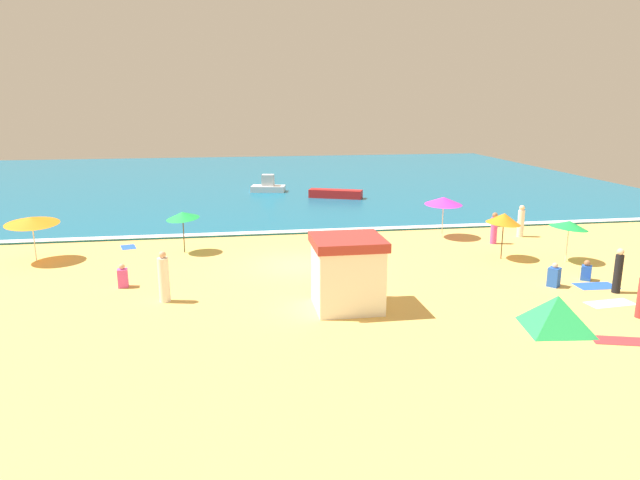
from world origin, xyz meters
TOP-DOWN VIEW (x-y plane):
  - ground_plane at (0.00, 0.00)m, footprint 60.00×60.00m
  - ocean_water at (0.00, 28.00)m, footprint 60.00×44.00m
  - wave_breaker_foam at (0.00, 6.30)m, footprint 57.00×0.70m
  - lifeguard_cabana at (0.91, -5.51)m, footprint 2.40×2.31m
  - beach_umbrella_0 at (9.15, -0.39)m, footprint 2.10×2.08m
  - beach_umbrella_2 at (8.02, 4.06)m, footprint 2.01×2.03m
  - beach_umbrella_3 at (-5.16, 3.07)m, footprint 2.20×2.20m
  - beach_umbrella_4 at (11.79, -1.30)m, footprint 1.90×1.87m
  - beach_umbrella_5 at (-11.63, 2.56)m, footprint 2.63×2.65m
  - beach_tent at (7.04, -8.42)m, footprint 2.79×2.76m
  - beachgoer_0 at (9.29, -4.50)m, footprint 0.56×0.56m
  - beachgoer_1 at (10.09, 2.36)m, footprint 0.36×0.36m
  - beachgoer_2 at (11.20, -5.55)m, footprint 0.41×0.41m
  - beachgoer_3 at (11.02, -3.95)m, footprint 0.52×0.52m
  - beachgoer_5 at (-5.39, -3.86)m, footprint 0.54×0.54m
  - beachgoer_8 at (-7.15, -1.91)m, footprint 0.40×0.40m
  - beachgoer_10 at (12.17, 3.57)m, footprint 0.46×0.46m
  - beach_towel_0 at (10.23, -6.62)m, footprint 1.79×0.88m
  - beach_towel_1 at (10.96, -4.73)m, footprint 1.58×0.95m
  - beach_towel_2 at (-7.97, 4.53)m, footprint 0.91×1.16m
  - beach_towel_3 at (8.38, -9.63)m, footprint 1.66×1.10m
  - small_boat_0 at (0.10, 20.61)m, footprint 2.81×1.85m
  - small_boat_1 at (4.74, 16.83)m, footprint 3.93×2.36m

SIDE VIEW (x-z plane):
  - ground_plane at x=0.00m, z-range 0.00..0.00m
  - beach_towel_0 at x=10.23m, z-range 0.00..0.01m
  - beach_towel_1 at x=10.96m, z-range 0.00..0.01m
  - beach_towel_2 at x=-7.97m, z-range 0.00..0.01m
  - beach_towel_3 at x=8.38m, z-range 0.00..0.01m
  - ocean_water at x=0.00m, z-range 0.00..0.10m
  - wave_breaker_foam at x=0.00m, z-range 0.10..0.11m
  - beachgoer_3 at x=11.02m, z-range -0.05..0.77m
  - small_boat_1 at x=4.74m, z-range 0.10..0.70m
  - beachgoer_8 at x=-7.15m, z-range -0.06..0.88m
  - beachgoer_0 at x=9.29m, z-range -0.07..0.89m
  - small_boat_0 at x=0.10m, z-range -0.15..1.19m
  - beach_tent at x=7.04m, z-range 0.00..1.09m
  - beachgoer_1 at x=10.09m, z-range -0.04..1.56m
  - beachgoer_10 at x=12.17m, z-range -0.03..1.65m
  - beachgoer_2 at x=11.20m, z-range -0.02..1.69m
  - beachgoer_5 at x=-5.39m, z-range -0.06..1.81m
  - lifeguard_cabana at x=0.91m, z-range 0.02..2.54m
  - beach_umbrella_4 at x=11.79m, z-range 0.72..2.66m
  - beach_umbrella_3 at x=-5.16m, z-range 0.77..2.81m
  - beach_umbrella_5 at x=-11.63m, z-range 0.81..2.93m
  - beach_umbrella_0 at x=9.15m, z-range 0.79..2.95m
  - beach_umbrella_2 at x=8.02m, z-range 0.85..3.06m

